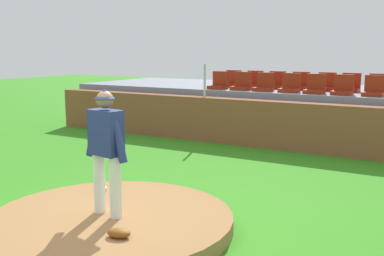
{
  "coord_description": "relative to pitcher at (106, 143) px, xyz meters",
  "views": [
    {
      "loc": [
        4.11,
        -4.73,
        2.44
      ],
      "look_at": [
        0.0,
        2.2,
        1.1
      ],
      "focal_mm": 43.85,
      "sensor_mm": 36.0,
      "label": 1
    }
  ],
  "objects": [
    {
      "name": "ground_plane",
      "position": [
        0.04,
        0.0,
        -1.21
      ],
      "size": [
        60.0,
        60.0,
        0.0
      ],
      "primitive_type": "plane",
      "color": "#338A1B"
    },
    {
      "name": "pitchers_mound",
      "position": [
        0.04,
        0.0,
        -1.11
      ],
      "size": [
        3.39,
        3.39,
        0.2
      ],
      "primitive_type": "cylinder",
      "color": "#9E6F41",
      "rests_on": "ground_plane"
    },
    {
      "name": "pitcher",
      "position": [
        0.0,
        0.0,
        0.0
      ],
      "size": [
        0.82,
        0.33,
        1.74
      ],
      "rotation": [
        0.0,
        0.0,
        -0.17
      ],
      "color": "silver",
      "rests_on": "pitchers_mound"
    },
    {
      "name": "baseball",
      "position": [
        -0.77,
        0.82,
        -0.97
      ],
      "size": [
        0.07,
        0.07,
        0.07
      ],
      "primitive_type": "sphere",
      "color": "white",
      "rests_on": "pitchers_mound"
    },
    {
      "name": "fielding_glove",
      "position": [
        0.64,
        -0.54,
        -0.95
      ],
      "size": [
        0.33,
        0.26,
        0.11
      ],
      "primitive_type": "ellipsoid",
      "rotation": [
        0.0,
        0.0,
        0.21
      ],
      "color": "brown",
      "rests_on": "pitchers_mound"
    },
    {
      "name": "brick_barrier",
      "position": [
        0.04,
        6.3,
        -0.62
      ],
      "size": [
        14.13,
        0.4,
        1.19
      ],
      "primitive_type": "cube",
      "color": "brown",
      "rests_on": "ground_plane"
    },
    {
      "name": "fence_post_left",
      "position": [
        -1.99,
        6.3,
        0.42
      ],
      "size": [
        0.06,
        0.06,
        0.88
      ],
      "primitive_type": "cylinder",
      "color": "silver",
      "rests_on": "brick_barrier"
    },
    {
      "name": "bleacher_platform",
      "position": [
        0.04,
        8.77,
        -0.54
      ],
      "size": [
        14.09,
        4.06,
        1.34
      ],
      "primitive_type": "cube",
      "color": "gray",
      "rests_on": "ground_plane"
    },
    {
      "name": "stadium_chair_0",
      "position": [
        -2.05,
        7.25,
        0.29
      ],
      "size": [
        0.48,
        0.44,
        0.5
      ],
      "rotation": [
        0.0,
        0.0,
        3.14
      ],
      "color": "maroon",
      "rests_on": "bleacher_platform"
    },
    {
      "name": "stadium_chair_1",
      "position": [
        -1.35,
        7.29,
        0.29
      ],
      "size": [
        0.48,
        0.44,
        0.5
      ],
      "rotation": [
        0.0,
        0.0,
        3.14
      ],
      "color": "maroon",
      "rests_on": "bleacher_platform"
    },
    {
      "name": "stadium_chair_2",
      "position": [
        -0.68,
        7.27,
        0.29
      ],
      "size": [
        0.48,
        0.44,
        0.5
      ],
      "rotation": [
        0.0,
        0.0,
        3.14
      ],
      "color": "maroon",
      "rests_on": "bleacher_platform"
    },
    {
      "name": "stadium_chair_3",
      "position": [
        0.05,
        7.28,
        0.29
      ],
      "size": [
        0.48,
        0.44,
        0.5
      ],
      "rotation": [
        0.0,
        0.0,
        3.14
      ],
      "color": "maroon",
      "rests_on": "bleacher_platform"
    },
    {
      "name": "stadium_chair_4",
      "position": [
        0.73,
        7.25,
        0.29
      ],
      "size": [
        0.48,
        0.44,
        0.5
      ],
      "rotation": [
        0.0,
        0.0,
        3.14
      ],
      "color": "maroon",
      "rests_on": "bleacher_platform"
    },
    {
      "name": "stadium_chair_5",
      "position": [
        1.43,
        7.25,
        0.29
      ],
      "size": [
        0.48,
        0.44,
        0.5
      ],
      "rotation": [
        0.0,
        0.0,
        3.14
      ],
      "color": "maroon",
      "rests_on": "bleacher_platform"
    },
    {
      "name": "stadium_chair_6",
      "position": [
        2.16,
        7.29,
        0.29
      ],
      "size": [
        0.48,
        0.44,
        0.5
      ],
      "rotation": [
        0.0,
        0.0,
        3.14
      ],
      "color": "maroon",
      "rests_on": "bleacher_platform"
    },
    {
      "name": "stadium_chair_7",
      "position": [
        -2.07,
        8.16,
        0.29
      ],
      "size": [
        0.48,
        0.44,
        0.5
      ],
      "rotation": [
        0.0,
        0.0,
        3.14
      ],
      "color": "maroon",
      "rests_on": "bleacher_platform"
    },
    {
      "name": "stadium_chair_8",
      "position": [
        -1.37,
        8.19,
        0.29
      ],
      "size": [
        0.48,
        0.44,
        0.5
      ],
      "rotation": [
        0.0,
        0.0,
        3.14
      ],
      "color": "maroon",
      "rests_on": "bleacher_platform"
    },
    {
      "name": "stadium_chair_9",
      "position": [
        -0.66,
        8.16,
        0.29
      ],
      "size": [
        0.48,
        0.44,
        0.5
      ],
      "rotation": [
        0.0,
        0.0,
        3.14
      ],
      "color": "maroon",
      "rests_on": "bleacher_platform"
    },
    {
      "name": "stadium_chair_10",
      "position": [
        0.04,
        8.15,
        0.29
      ],
      "size": [
        0.48,
        0.44,
        0.5
      ],
      "rotation": [
        0.0,
        0.0,
        3.14
      ],
      "color": "maroon",
      "rests_on": "bleacher_platform"
    },
    {
      "name": "stadium_chair_11",
      "position": [
        0.77,
        8.18,
        0.29
      ],
      "size": [
        0.48,
        0.44,
        0.5
      ],
      "rotation": [
        0.0,
        0.0,
        3.14
      ],
      "color": "maroon",
      "rests_on": "bleacher_platform"
    },
    {
      "name": "stadium_chair_12",
      "position": [
        1.41,
        8.19,
        0.29
      ],
      "size": [
        0.48,
        0.44,
        0.5
      ],
      "rotation": [
        0.0,
        0.0,
        3.14
      ],
      "color": "maroon",
      "rests_on": "bleacher_platform"
    },
    {
      "name": "stadium_chair_13",
      "position": [
        2.11,
        8.15,
        0.29
      ],
      "size": [
        0.48,
        0.44,
        0.5
      ],
      "rotation": [
        0.0,
        0.0,
        3.14
      ],
      "color": "maroon",
      "rests_on": "bleacher_platform"
    }
  ]
}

